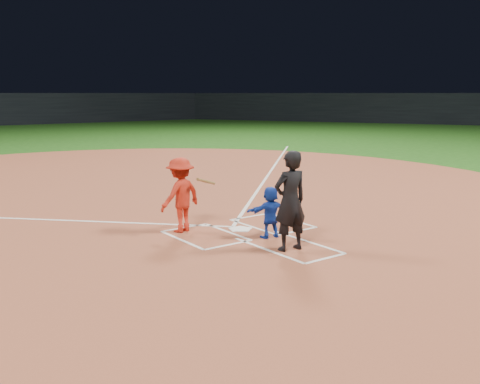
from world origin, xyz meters
TOP-DOWN VIEW (x-y plane):
  - ground at (0.00, 0.00)m, footprint 120.00×120.00m
  - home_plate_dirt at (0.00, 6.00)m, footprint 28.00×28.00m
  - stadium_wall_right at (42.00, 24.00)m, footprint 31.04×52.56m
  - home_plate at (0.00, 0.00)m, footprint 0.60×0.60m
  - catcher at (0.12, -0.95)m, footprint 1.10×0.50m
  - umpire at (-0.18, -1.94)m, footprint 0.79×0.57m
  - chalk_markings at (0.00, 5.29)m, footprint 28.35×17.32m
  - batter_at_plate at (-1.21, 0.67)m, footprint 1.60×0.89m

SIDE VIEW (x-z plane):
  - ground at x=0.00m, z-range 0.00..0.00m
  - home_plate_dirt at x=0.00m, z-range 0.00..0.01m
  - chalk_markings at x=0.00m, z-range 0.01..0.02m
  - home_plate at x=0.00m, z-range 0.01..0.03m
  - catcher at x=0.12m, z-range 0.01..1.16m
  - batter_at_plate at x=-1.21m, z-range 0.01..1.73m
  - umpire at x=-0.18m, z-range 0.01..2.05m
  - stadium_wall_right at x=42.00m, z-range 0.00..3.20m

